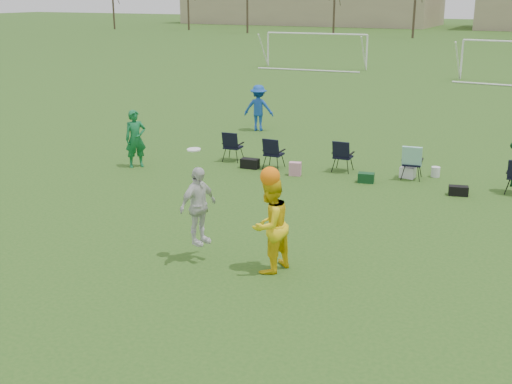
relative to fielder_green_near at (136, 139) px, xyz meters
The scene contains 6 objects.
ground 7.89m from the fielder_green_near, 49.15° to the right, with size 260.00×260.00×0.00m, color #275219.
fielder_green_near is the anchor object (origin of this frame).
fielder_blue 6.69m from the fielder_green_near, 81.41° to the left, with size 1.15×0.66×1.79m, color #1645AA.
center_contest 8.44m from the fielder_green_near, 39.02° to the right, with size 2.25×1.20×2.30m.
sideline_setup 7.41m from the fielder_green_near, 16.90° to the left, with size 9.20×1.96×1.85m.
goal_left 28.51m from the fielder_green_near, 99.84° to the left, with size 7.39×0.76×2.46m.
Camera 1 is at (6.73, -9.78, 5.20)m, focal length 45.00 mm.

